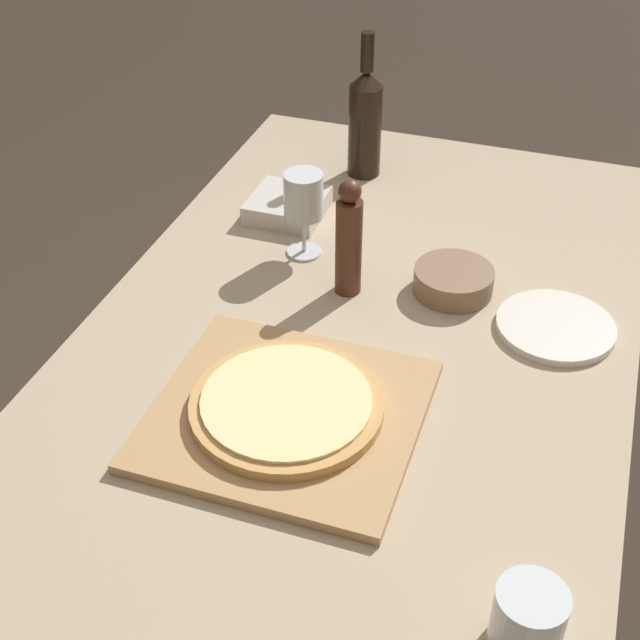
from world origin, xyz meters
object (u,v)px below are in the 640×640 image
at_px(wine_glass, 304,198).
at_px(small_bowl, 453,281).
at_px(pepper_mill, 349,240).
at_px(pizza, 286,405).
at_px(wine_bottle, 365,120).

relative_size(wine_glass, small_bowl, 1.18).
distance_m(pepper_mill, small_bowl, 0.21).
bearing_deg(pizza, pepper_mill, 92.22).
height_order(wine_glass, small_bowl, wine_glass).
bearing_deg(wine_glass, wine_bottle, 87.44).
bearing_deg(pepper_mill, pizza, -87.78).
relative_size(pizza, pepper_mill, 1.31).
distance_m(wine_bottle, wine_glass, 0.35).
bearing_deg(pizza, wine_bottle, 98.22).
bearing_deg(wine_bottle, pizza, -81.78).
height_order(pizza, wine_glass, wine_glass).
relative_size(pepper_mill, small_bowl, 1.55).
xyz_separation_m(pizza, small_bowl, (0.17, 0.41, -0.01)).
height_order(pepper_mill, wine_glass, pepper_mill).
xyz_separation_m(wine_bottle, small_bowl, (0.28, -0.38, -0.10)).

